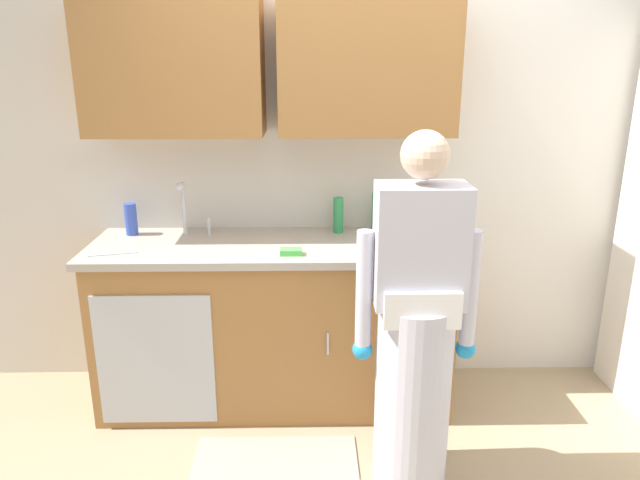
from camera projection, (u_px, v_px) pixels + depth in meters
ground_plane at (386, 476)px, 2.79m from camera, size 9.00×9.00×0.00m
kitchen_wall_with_uppers at (348, 135)px, 3.30m from camera, size 4.80×0.44×2.70m
counter_cabinet at (275, 326)px, 3.31m from camera, size 1.90×0.62×0.90m
countertop at (273, 246)px, 3.17m from camera, size 1.96×0.66×0.04m
sink at (188, 245)px, 3.17m from camera, size 0.50×0.36×0.35m
person_at_sink at (415, 343)px, 2.59m from camera, size 0.55×0.34×1.62m
floor_mat at (275, 469)px, 2.82m from camera, size 0.80×0.50×0.01m
bottle_soap at (131, 219)px, 3.29m from camera, size 0.07×0.07×0.18m
bottle_water_tall at (379, 212)px, 3.32m from camera, size 0.08×0.08×0.23m
bottle_cleaner_spray at (338, 215)px, 3.32m from camera, size 0.06×0.06×0.20m
cup_by_sink at (407, 225)px, 3.32m from camera, size 0.08×0.08×0.10m
knife_on_counter at (113, 254)px, 2.98m from camera, size 0.24×0.08×0.01m
sponge at (291, 252)px, 2.97m from camera, size 0.11×0.07×0.03m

